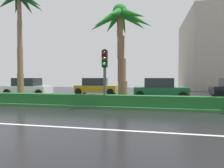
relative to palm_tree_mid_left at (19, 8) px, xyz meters
name	(u,v)px	position (x,y,z in m)	size (l,w,h in m)	color
ground_plane	(76,102)	(3.94, 0.93, -6.83)	(90.00, 42.00, 0.10)	black
near_lane_divider_stripe	(5,124)	(3.94, -6.07, -6.77)	(81.00, 0.14, 0.01)	white
median_strip	(71,102)	(3.94, -0.07, -6.70)	(85.50, 4.00, 0.15)	#2D6B33
median_hedge	(61,99)	(3.94, -1.47, -6.33)	(76.50, 0.70, 0.60)	#1E6028
palm_tree_mid_left	(19,8)	(0.00, 0.00, 0.00)	(3.56, 3.67, 8.14)	brown
palm_tree_centre_left	(121,27)	(7.46, -0.50, -1.90)	(4.04, 4.16, 6.11)	brown
traffic_signal_median_right	(105,67)	(6.74, -1.72, -4.41)	(0.28, 0.43, 3.22)	#4C4C47
car_in_traffic_leading	(28,87)	(-2.38, 4.21, -5.95)	(4.30, 2.02, 1.72)	white
car_in_traffic_second	(96,87)	(3.71, 6.80, -5.95)	(4.30, 2.02, 1.72)	#B28C1E
car_in_traffic_third	(160,89)	(10.05, 4.11, -5.95)	(4.30, 2.02, 1.72)	#195133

